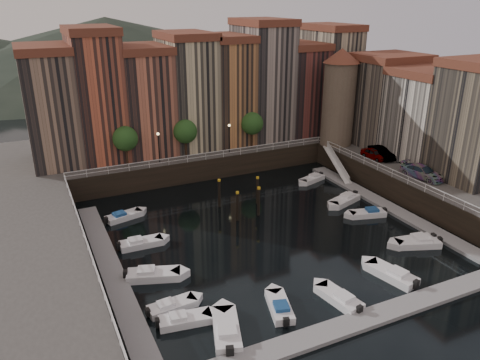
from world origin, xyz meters
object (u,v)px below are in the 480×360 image
boat_left_0 (184,320)px  car_c (422,173)px  boat_left_2 (152,275)px  corner_tower (339,96)px  car_b (381,153)px  boat_left_1 (171,306)px  car_a (374,155)px  gangway (337,163)px  mooring_pilings (243,198)px

boat_left_0 → car_c: bearing=25.0°
car_c → boat_left_2: bearing=172.2°
boat_left_0 → car_c: size_ratio=0.81×
corner_tower → car_b: size_ratio=2.90×
corner_tower → boat_left_1: (-32.92, -23.71, -9.87)m
boat_left_1 → car_a: (33.37, 15.71, 3.36)m
car_a → car_b: (1.07, -0.17, 0.10)m
boat_left_2 → car_c: 34.12m
boat_left_2 → car_b: car_b is taller
car_b → boat_left_1: bearing=-145.1°
boat_left_2 → corner_tower: bearing=48.6°
boat_left_0 → gangway: bearing=44.5°
corner_tower → car_b: (1.52, -8.18, -6.41)m
boat_left_0 → boat_left_1: (-0.37, 2.05, -0.01)m
mooring_pilings → car_a: 20.31m
mooring_pilings → car_a: bearing=4.2°
corner_tower → car_a: (0.45, -8.00, -6.51)m
boat_left_0 → boat_left_1: bearing=109.2°
corner_tower → boat_left_1: corner_tower is taller
boat_left_0 → boat_left_1: 2.08m
boat_left_1 → car_c: 34.71m
gangway → boat_left_1: 35.68m
boat_left_0 → car_c: 34.86m
boat_left_0 → boat_left_2: bearing=103.2°
car_a → car_b: bearing=-14.1°
boat_left_2 → car_c: (33.85, 2.59, 3.40)m
boat_left_0 → corner_tower: bearing=47.2°
corner_tower → mooring_pilings: 23.48m
boat_left_1 → corner_tower: bearing=30.8°
mooring_pilings → boat_left_2: (-13.37, -9.25, -1.27)m
mooring_pilings → car_b: bearing=3.5°
boat_left_1 → car_c: car_c is taller
corner_tower → car_a: bearing=-86.8°
boat_left_0 → car_b: 38.50m
boat_left_1 → car_c: bearing=7.7°
car_a → car_c: bearing=-92.7°
gangway → car_b: 6.05m
boat_left_1 → car_c: (33.69, 7.59, 3.46)m
gangway → boat_left_2: gangway is taller
car_a → car_b: car_b is taller
car_b → car_c: (-0.75, -7.95, -0.00)m
mooring_pilings → boat_left_2: 16.31m
mooring_pilings → boat_left_0: 20.78m
car_a → car_c: size_ratio=0.74×
boat_left_0 → car_a: 37.62m
boat_left_1 → car_b: bearing=19.3°
gangway → car_b: size_ratio=1.75×
corner_tower → gangway: (-2.90, -4.50, -8.28)m
gangway → boat_left_1: bearing=-147.4°
gangway → car_c: (3.67, -11.63, 1.87)m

